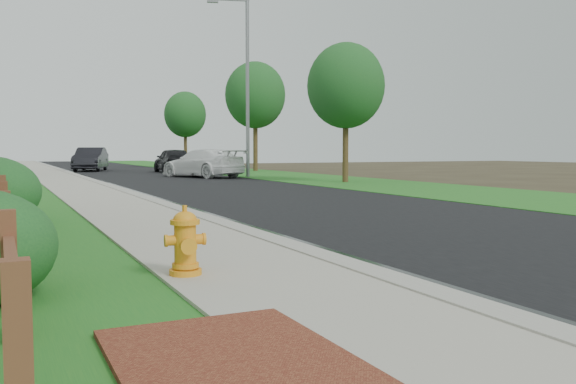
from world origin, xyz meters
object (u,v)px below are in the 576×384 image
dark_car_mid (173,160)px  streetlight (244,75)px  ranch_fence (4,206)px  white_suv (203,163)px  fire_hydrant (185,243)px

dark_car_mid → streetlight: size_ratio=0.49×
dark_car_mid → streetlight: (1.78, -8.72, 4.83)m
ranch_fence → white_suv: (10.24, 21.53, 0.19)m
fire_hydrant → streetlight: streetlight is taller
fire_hydrant → dark_car_mid: dark_car_mid is taller
fire_hydrant → streetlight: size_ratio=0.08×
dark_car_mid → streetlight: 10.13m
ranch_fence → dark_car_mid: (10.64, 29.40, 0.23)m
ranch_fence → fire_hydrant: 4.73m
dark_car_mid → ranch_fence: bearing=73.3°
white_suv → dark_car_mid: 7.88m
ranch_fence → streetlight: bearing=59.0°
ranch_fence → streetlight: 24.65m
ranch_fence → white_suv: white_suv is taller
ranch_fence → fire_hydrant: bearing=-66.3°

